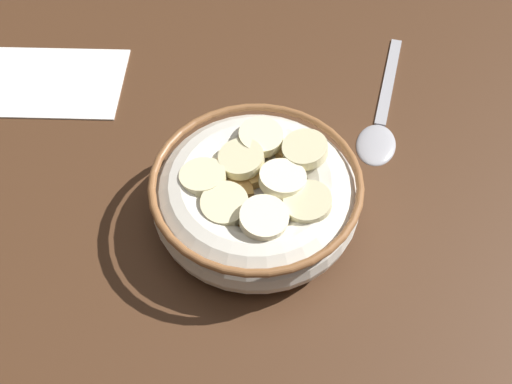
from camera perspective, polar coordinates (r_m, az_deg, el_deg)
The scene contains 4 objects.
ground_plane at distance 46.86cm, azimuth 0.00°, elevation -2.91°, with size 102.82×102.82×2.00cm, color #472B19.
cereal_bowl at distance 43.91cm, azimuth 0.04°, elevation -0.30°, with size 15.66×15.66×5.59cm.
spoon at distance 52.66cm, azimuth 11.91°, elevation 6.34°, with size 5.04×16.67×0.80cm.
folded_napkin at distance 59.34cm, azimuth -20.26°, elevation 10.05°, with size 15.60×9.36×0.30cm, color white.
Camera 1 is at (-2.33, 25.86, 38.01)cm, focal length 41.30 mm.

